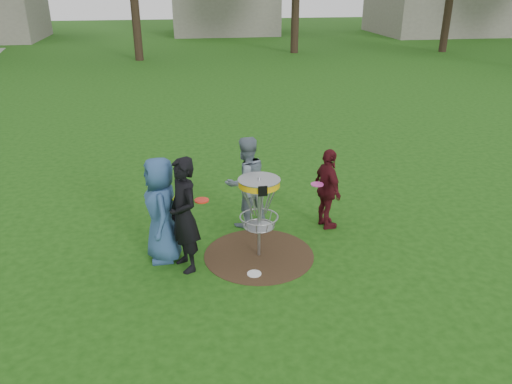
{
  "coord_description": "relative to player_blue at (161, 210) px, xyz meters",
  "views": [
    {
      "loc": [
        -1.18,
        -6.99,
        4.2
      ],
      "look_at": [
        0.0,
        0.3,
        1.0
      ],
      "focal_mm": 35.0,
      "sensor_mm": 36.0,
      "label": 1
    }
  ],
  "objects": [
    {
      "name": "ground",
      "position": [
        1.52,
        -0.16,
        -0.86
      ],
      "size": [
        100.0,
        100.0,
        0.0
      ],
      "primitive_type": "plane",
      "color": "#19470F",
      "rests_on": "ground"
    },
    {
      "name": "dirt_patch",
      "position": [
        1.52,
        -0.16,
        -0.85
      ],
      "size": [
        1.8,
        1.8,
        0.01
      ],
      "primitive_type": "cylinder",
      "color": "#47331E",
      "rests_on": "ground"
    },
    {
      "name": "player_blue",
      "position": [
        0.0,
        0.0,
        0.0
      ],
      "size": [
        0.63,
        0.89,
        1.72
      ],
      "primitive_type": "imported",
      "rotation": [
        0.0,
        0.0,
        -1.47
      ],
      "color": "#2E4F7F",
      "rests_on": "ground"
    },
    {
      "name": "player_black",
      "position": [
        0.34,
        -0.35,
        0.05
      ],
      "size": [
        0.65,
        0.78,
        1.81
      ],
      "primitive_type": "imported",
      "rotation": [
        0.0,
        0.0,
        -1.18
      ],
      "color": "black",
      "rests_on": "ground"
    },
    {
      "name": "player_grey",
      "position": [
        1.47,
        0.98,
        -0.02
      ],
      "size": [
        1.0,
        0.91,
        1.67
      ],
      "primitive_type": "imported",
      "rotation": [
        0.0,
        0.0,
        3.56
      ],
      "color": "slate",
      "rests_on": "ground"
    },
    {
      "name": "player_maroon",
      "position": [
        2.89,
        0.65,
        -0.12
      ],
      "size": [
        0.5,
        0.91,
        1.48
      ],
      "primitive_type": "imported",
      "rotation": [
        0.0,
        0.0,
        1.74
      ],
      "color": "#4F1219",
      "rests_on": "ground"
    },
    {
      "name": "disc_on_grass",
      "position": [
        1.35,
        -0.72,
        -0.85
      ],
      "size": [
        0.22,
        0.22,
        0.02
      ],
      "primitive_type": "cylinder",
      "color": "white",
      "rests_on": "ground"
    },
    {
      "name": "disc_golf_basket",
      "position": [
        1.52,
        -0.17,
        0.16
      ],
      "size": [
        0.66,
        0.67,
        1.38
      ],
      "color": "#9EA0A5",
      "rests_on": "ground"
    },
    {
      "name": "held_discs",
      "position": [
        1.26,
        0.22,
        0.17
      ],
      "size": [
        2.59,
        1.22,
        0.22
      ],
      "color": "#BEED1A",
      "rests_on": "ground"
    }
  ]
}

